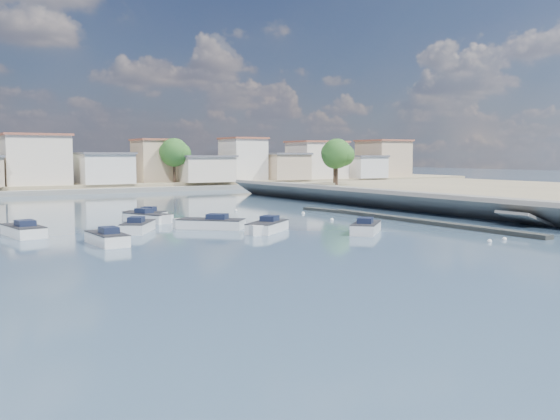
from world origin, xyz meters
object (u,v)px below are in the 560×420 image
at_px(motorboat_d, 266,227).
at_px(motorboat_a, 106,239).
at_px(motorboat_b, 139,227).
at_px(motorboat_g, 150,218).
at_px(motorboat_f, 143,216).
at_px(motorboat_h, 366,228).
at_px(motorboat_c, 208,224).
at_px(motorboat_e, 22,231).

bearing_deg(motorboat_d, motorboat_a, -179.41).
distance_m(motorboat_a, motorboat_b, 7.24).
distance_m(motorboat_a, motorboat_d, 13.06).
bearing_deg(motorboat_b, motorboat_g, 63.53).
bearing_deg(motorboat_g, motorboat_f, 84.03).
distance_m(motorboat_d, motorboat_g, 13.27).
bearing_deg(motorboat_h, motorboat_c, 137.18).
xyz_separation_m(motorboat_a, motorboat_d, (13.06, 0.13, -0.00)).
bearing_deg(motorboat_e, motorboat_b, -13.68).
distance_m(motorboat_b, motorboat_e, 8.83).
relative_size(motorboat_b, motorboat_f, 1.21).
xyz_separation_m(motorboat_c, motorboat_e, (-14.28, 3.10, -0.00)).
height_order(motorboat_b, motorboat_e, same).
xyz_separation_m(motorboat_a, motorboat_g, (7.45, 12.16, 0.00)).
xyz_separation_m(motorboat_b, motorboat_h, (15.54, -10.13, 0.00)).
distance_m(motorboat_b, motorboat_h, 18.55).
height_order(motorboat_c, motorboat_g, same).
bearing_deg(motorboat_b, motorboat_h, -33.08).
height_order(motorboat_f, motorboat_h, same).
bearing_deg(motorboat_b, motorboat_d, -33.01).
relative_size(motorboat_c, motorboat_e, 0.95).
bearing_deg(motorboat_a, motorboat_f, 62.45).
xyz_separation_m(motorboat_e, motorboat_f, (12.01, 6.89, -0.00)).
height_order(motorboat_g, motorboat_h, same).
xyz_separation_m(motorboat_d, motorboat_e, (-17.34, 7.78, 0.00)).
height_order(motorboat_c, motorboat_d, same).
xyz_separation_m(motorboat_d, motorboat_h, (6.78, -4.43, 0.00)).
xyz_separation_m(motorboat_a, motorboat_b, (4.30, 5.83, -0.00)).
distance_m(motorboat_a, motorboat_h, 20.30).
xyz_separation_m(motorboat_b, motorboat_c, (5.70, -1.01, 0.00)).
height_order(motorboat_a, motorboat_g, same).
xyz_separation_m(motorboat_g, motorboat_h, (12.39, -16.46, -0.00)).
bearing_deg(motorboat_f, motorboat_d, -70.03).
relative_size(motorboat_c, motorboat_f, 1.40).
distance_m(motorboat_e, motorboat_h, 27.04).
height_order(motorboat_f, motorboat_g, same).
height_order(motorboat_c, motorboat_f, same).
height_order(motorboat_e, motorboat_g, same).
relative_size(motorboat_c, motorboat_d, 1.10).
bearing_deg(motorboat_a, motorboat_h, -12.23).
distance_m(motorboat_f, motorboat_g, 2.67).
height_order(motorboat_b, motorboat_c, same).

